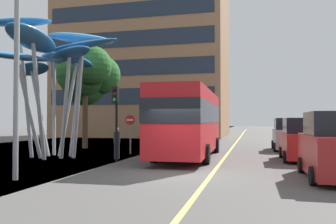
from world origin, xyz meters
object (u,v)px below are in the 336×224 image
object	(u,v)px
street_lamp	(26,27)
traffic_light_kerb_near	(116,107)
car_parked_mid	(303,141)
red_bus	(189,119)
traffic_light_kerb_far	(145,114)
car_parked_near	(333,148)
car_parked_far	(288,135)
leaf_sculpture	(53,55)
no_entry_sign	(130,128)
pedestrian	(117,143)

from	to	relation	value
street_lamp	traffic_light_kerb_near	bearing A→B (deg)	80.86
car_parked_mid	street_lamp	size ratio (longest dim) A/B	0.50
red_bus	traffic_light_kerb_far	size ratio (longest dim) A/B	3.13
car_parked_near	car_parked_far	distance (m)	11.96
leaf_sculpture	street_lamp	world-z (taller)	street_lamp
street_lamp	no_entry_sign	xyz separation A→B (m)	(0.31, 9.59, -3.62)
traffic_light_kerb_near	car_parked_far	size ratio (longest dim) A/B	0.89
traffic_light_kerb_near	car_parked_mid	bearing A→B (deg)	16.06
car_parked_mid	pedestrian	distance (m)	9.55
car_parked_near	pedestrian	distance (m)	10.55
traffic_light_kerb_far	car_parked_far	size ratio (longest dim) A/B	0.81
car_parked_far	pedestrian	world-z (taller)	car_parked_far
red_bus	car_parked_far	world-z (taller)	red_bus
leaf_sculpture	no_entry_sign	distance (m)	6.07
car_parked_mid	street_lamp	world-z (taller)	street_lamp
leaf_sculpture	red_bus	bearing A→B (deg)	12.30
traffic_light_kerb_near	car_parked_near	xyz separation A→B (m)	(9.27, -3.08, -1.60)
pedestrian	leaf_sculpture	bearing A→B (deg)	178.86
car_parked_mid	street_lamp	xyz separation A→B (m)	(-9.97, -8.37, 4.19)
traffic_light_kerb_near	pedestrian	size ratio (longest dim) A/B	2.22
pedestrian	car_parked_mid	bearing A→B (deg)	8.76
leaf_sculpture	pedestrian	size ratio (longest dim) A/B	5.30
traffic_light_kerb_far	pedestrian	distance (m)	3.78
traffic_light_kerb_near	car_parked_far	xyz separation A→B (m)	(8.93, 8.88, -1.66)
car_parked_mid	car_parked_far	world-z (taller)	car_parked_far
traffic_light_kerb_near	street_lamp	xyz separation A→B (m)	(-0.93, -5.77, 2.52)
car_parked_mid	car_parked_far	size ratio (longest dim) A/B	0.99
leaf_sculpture	traffic_light_kerb_far	world-z (taller)	leaf_sculpture
leaf_sculpture	car_parked_mid	size ratio (longest dim) A/B	2.14
car_parked_near	pedestrian	world-z (taller)	car_parked_near
leaf_sculpture	street_lamp	size ratio (longest dim) A/B	1.07
leaf_sculpture	traffic_light_kerb_near	bearing A→B (deg)	-16.01
leaf_sculpture	traffic_light_kerb_near	world-z (taller)	leaf_sculpture
leaf_sculpture	pedestrian	distance (m)	6.21
red_bus	leaf_sculpture	distance (m)	8.41
leaf_sculpture	no_entry_sign	xyz separation A→B (m)	(3.64, 2.59, -4.11)
leaf_sculpture	pedestrian	xyz separation A→B (m)	(3.86, -0.08, -4.86)
street_lamp	no_entry_sign	size ratio (longest dim) A/B	3.48
car_parked_far	street_lamp	size ratio (longest dim) A/B	0.50
car_parked_mid	no_entry_sign	world-z (taller)	no_entry_sign
car_parked_near	no_entry_sign	world-z (taller)	no_entry_sign
red_bus	leaf_sculpture	xyz separation A→B (m)	(-7.43, -1.62, 3.59)
red_bus	car_parked_near	size ratio (longest dim) A/B	2.38
traffic_light_kerb_far	street_lamp	xyz separation A→B (m)	(-0.99, -10.31, 2.77)
traffic_light_kerb_near	car_parked_near	world-z (taller)	traffic_light_kerb_near
red_bus	no_entry_sign	distance (m)	3.95
leaf_sculpture	pedestrian	world-z (taller)	leaf_sculpture
no_entry_sign	car_parked_mid	bearing A→B (deg)	-7.18
traffic_light_kerb_near	car_parked_far	world-z (taller)	traffic_light_kerb_near
no_entry_sign	traffic_light_kerb_far	bearing A→B (deg)	46.85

